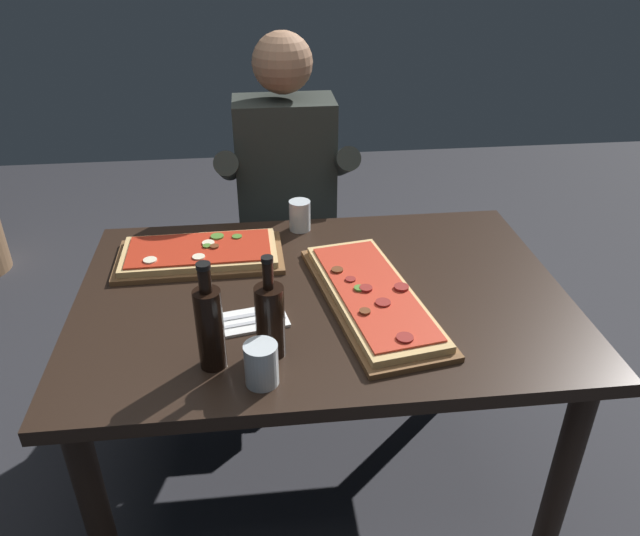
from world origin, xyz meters
TOP-DOWN VIEW (x-y plane):
  - ground_plane at (0.00, 0.00)m, footprint 6.40×6.40m
  - dining_table at (0.00, 0.00)m, footprint 1.40×0.96m
  - pizza_rectangular_front at (-0.36, 0.23)m, footprint 0.52×0.27m
  - pizza_rectangular_left at (0.13, -0.07)m, footprint 0.35×0.66m
  - wine_bottle_dark at (-0.30, -0.30)m, footprint 0.07×0.07m
  - oil_bottle_amber at (-0.16, -0.27)m, footprint 0.07×0.07m
  - tumbler_near_camera at (-0.03, 0.41)m, footprint 0.07×0.07m
  - tumbler_far_side at (-0.18, -0.37)m, footprint 0.08×0.08m
  - napkin_cutlery_set at (-0.20, -0.13)m, footprint 0.20×0.14m
  - diner_chair at (-0.05, 0.86)m, footprint 0.44×0.44m
  - seated_diner at (-0.05, 0.74)m, footprint 0.53×0.41m

SIDE VIEW (x-z plane):
  - ground_plane at x=0.00m, z-range 0.00..0.00m
  - diner_chair at x=-0.05m, z-range 0.05..0.92m
  - dining_table at x=0.00m, z-range 0.27..1.01m
  - seated_diner at x=-0.05m, z-range 0.08..1.41m
  - napkin_cutlery_set at x=-0.20m, z-range 0.74..0.75m
  - pizza_rectangular_front at x=-0.36m, z-range 0.74..0.78m
  - pizza_rectangular_left at x=0.13m, z-range 0.73..0.78m
  - tumbler_near_camera at x=-0.03m, z-range 0.74..0.84m
  - tumbler_far_side at x=-0.18m, z-range 0.74..0.85m
  - oil_bottle_amber at x=-0.16m, z-range 0.71..0.98m
  - wine_bottle_dark at x=-0.30m, z-range 0.71..1.00m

